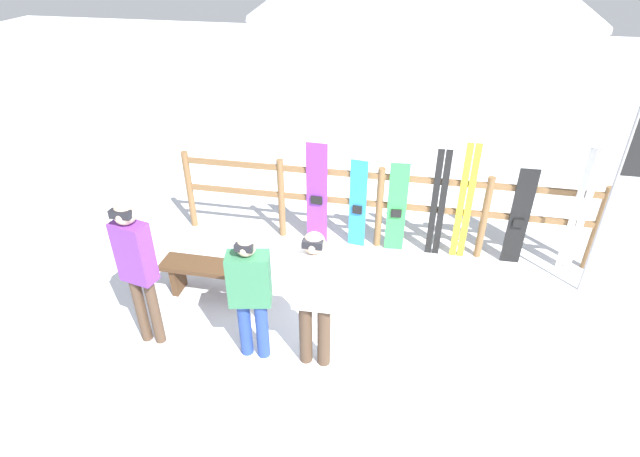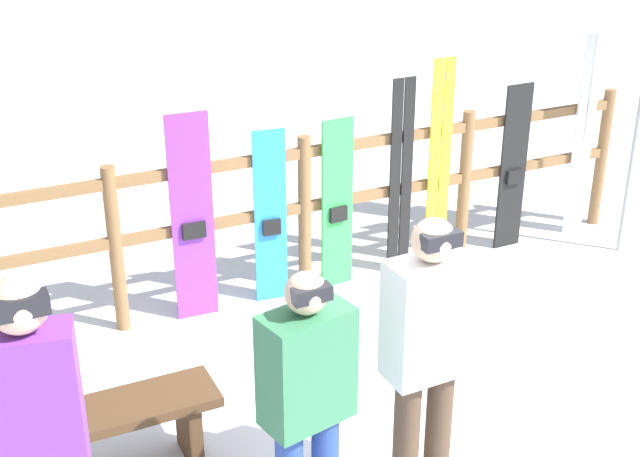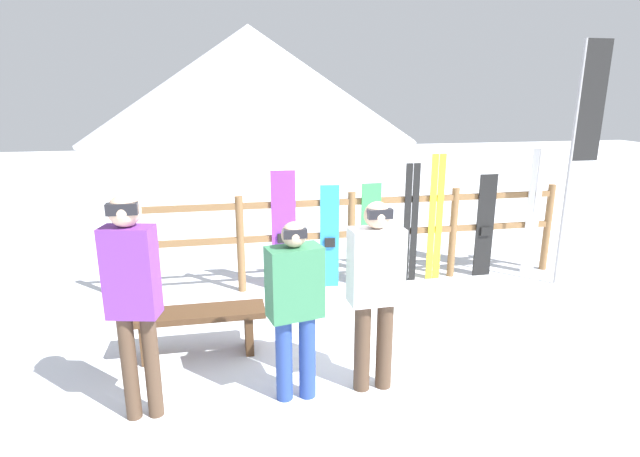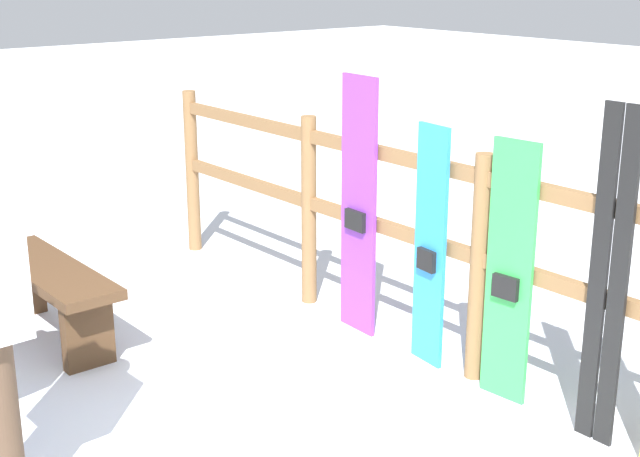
{
  "view_description": "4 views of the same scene",
  "coord_description": "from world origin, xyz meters",
  "px_view_note": "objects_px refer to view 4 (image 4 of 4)",
  "views": [
    {
      "loc": [
        0.39,
        -4.3,
        4.13
      ],
      "look_at": [
        -0.66,
        0.95,
        0.84
      ],
      "focal_mm": 28.0,
      "sensor_mm": 36.0,
      "label": 1
    },
    {
      "loc": [
        -2.56,
        -3.68,
        3.37
      ],
      "look_at": [
        -0.34,
        1.01,
        0.99
      ],
      "focal_mm": 50.0,
      "sensor_mm": 36.0,
      "label": 2
    },
    {
      "loc": [
        -1.62,
        -4.17,
        2.5
      ],
      "look_at": [
        -0.57,
        1.25,
        1.0
      ],
      "focal_mm": 28.0,
      "sensor_mm": 36.0,
      "label": 3
    },
    {
      "loc": [
        2.93,
        -1.48,
        2.21
      ],
      "look_at": [
        -0.43,
        1.26,
        0.9
      ],
      "focal_mm": 50.0,
      "sensor_mm": 36.0,
      "label": 4
    }
  ],
  "objects_px": {
    "bench": "(50,286)",
    "snowboard_purple": "(358,208)",
    "snowboard_green": "(509,274)",
    "ski_pair_black": "(608,280)",
    "snowboard_blue": "(430,248)"
  },
  "relations": [
    {
      "from": "snowboard_purple",
      "to": "snowboard_blue",
      "type": "xyz_separation_m",
      "value": [
        0.6,
        -0.0,
        -0.1
      ]
    },
    {
      "from": "bench",
      "to": "snowboard_purple",
      "type": "xyz_separation_m",
      "value": [
        1.04,
        1.53,
        0.44
      ]
    },
    {
      "from": "bench",
      "to": "snowboard_green",
      "type": "distance_m",
      "value": 2.69
    },
    {
      "from": "ski_pair_black",
      "to": "snowboard_green",
      "type": "bearing_deg",
      "value": -179.64
    },
    {
      "from": "snowboard_blue",
      "to": "ski_pair_black",
      "type": "bearing_deg",
      "value": 0.18
    },
    {
      "from": "snowboard_green",
      "to": "ski_pair_black",
      "type": "distance_m",
      "value": 0.57
    },
    {
      "from": "snowboard_purple",
      "to": "snowboard_blue",
      "type": "bearing_deg",
      "value": -0.02
    },
    {
      "from": "snowboard_blue",
      "to": "ski_pair_black",
      "type": "height_order",
      "value": "ski_pair_black"
    },
    {
      "from": "snowboard_blue",
      "to": "snowboard_green",
      "type": "relative_size",
      "value": 1.0
    },
    {
      "from": "snowboard_green",
      "to": "ski_pair_black",
      "type": "height_order",
      "value": "ski_pair_black"
    },
    {
      "from": "bench",
      "to": "snowboard_purple",
      "type": "bearing_deg",
      "value": 55.77
    },
    {
      "from": "snowboard_purple",
      "to": "ski_pair_black",
      "type": "bearing_deg",
      "value": 0.11
    },
    {
      "from": "snowboard_green",
      "to": "snowboard_purple",
      "type": "bearing_deg",
      "value": 179.99
    },
    {
      "from": "bench",
      "to": "snowboard_blue",
      "type": "bearing_deg",
      "value": 43.01
    },
    {
      "from": "snowboard_purple",
      "to": "snowboard_blue",
      "type": "relative_size",
      "value": 1.15
    }
  ]
}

